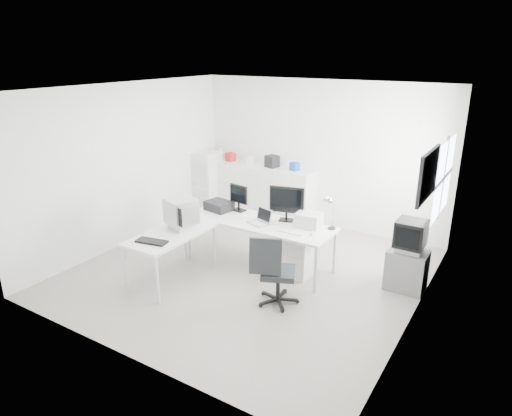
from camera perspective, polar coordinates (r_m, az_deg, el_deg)
The scene contains 30 objects.
floor at distance 7.25m, azimuth -0.84°, elevation -7.93°, with size 5.00×5.00×0.01m, color #B0AD9E.
ceiling at distance 6.47m, azimuth -0.96°, elevation 14.71°, with size 5.00×5.00×0.01m, color white.
back_wall at distance 8.87m, azimuth 7.89°, elevation 6.63°, with size 5.00×0.02×2.80m, color white.
left_wall at distance 8.30m, azimuth -15.67°, elevation 5.22°, with size 0.02×5.00×2.80m, color white.
right_wall at distance 5.84m, azimuth 20.26°, elevation -1.11°, with size 0.02×5.00×2.80m, color white.
window at distance 6.92m, azimuth 22.42°, elevation 3.45°, with size 0.02×1.20×1.10m, color white, non-canonical shape.
wall_picture at distance 5.80m, azimuth 20.75°, elevation 3.88°, with size 0.04×0.90×0.60m, color black, non-canonical shape.
main_desk at distance 7.32m, azimuth 0.38°, elevation -4.41°, with size 2.40×0.80×0.75m, color white, non-canonical shape.
side_desk at distance 6.98m, azimuth -10.39°, elevation -5.96°, with size 0.70×1.40×0.75m, color white, non-canonical shape.
drawer_pedestal at distance 7.08m, azimuth 5.46°, elevation -6.01°, with size 0.40×0.50×0.60m, color white.
inkjet_printer at distance 7.67m, azimuth -4.65°, elevation 0.29°, with size 0.43×0.33×0.15m, color black.
lcd_monitor_small at distance 7.58m, azimuth -2.18°, elevation 1.28°, with size 0.36×0.20×0.45m, color black, non-canonical shape.
lcd_monitor_large at distance 7.12m, azimuth 3.85°, elevation 0.56°, with size 0.55×0.22×0.57m, color black, non-canonical shape.
laptop at distance 7.03m, azimuth 0.31°, elevation -1.24°, with size 0.30×0.31×0.20m, color #B7B7BA, non-canonical shape.
white_keyboard at distance 6.76m, azimuth 4.44°, elevation -3.02°, with size 0.39×0.12×0.02m, color white.
white_mouse at distance 6.67m, azimuth 6.94°, elevation -3.23°, with size 0.06×0.06×0.06m, color white.
laser_printer at distance 6.99m, azimuth 6.59°, elevation -1.46°, with size 0.37×0.32×0.21m, color silver.
desk_lamp at distance 6.88m, azimuth 9.56°, elevation -0.59°, with size 0.17×0.17×0.52m, color silver, non-canonical shape.
crt_monitor at distance 6.93m, azimuth -9.32°, elevation -0.70°, with size 0.40×0.40×0.46m, color #B7B7BA, non-canonical shape.
black_keyboard at distance 6.57m, azimuth -12.91°, elevation -4.10°, with size 0.45×0.18×0.03m, color black.
office_chair at distance 6.21m, azimuth 2.80°, elevation -7.69°, with size 0.58×0.58×1.01m, color #272A2C, non-canonical shape.
tv_cabinet at distance 6.99m, azimuth 18.30°, elevation -7.34°, with size 0.55×0.45×0.59m, color slate.
crt_tv at distance 6.78m, azimuth 18.76°, elevation -3.39°, with size 0.50×0.48×0.45m, color black, non-canonical shape.
sideboard at distance 9.35m, azimuth 0.91°, elevation 2.05°, with size 2.19×0.55×1.09m, color white.
clutter_box_a at distance 9.60m, azimuth -3.20°, elevation 6.40°, with size 0.17×0.15×0.17m, color red.
clutter_box_b at distance 9.33m, azimuth -0.66°, elevation 5.97°, with size 0.14×0.12×0.14m, color white.
clutter_box_c at distance 9.07m, azimuth 2.02°, elevation 5.85°, with size 0.23×0.21×0.23m, color black.
clutter_box_d at distance 8.85m, azimuth 4.84°, elevation 5.20°, with size 0.16×0.14×0.16m, color #16469F.
clutter_bottle at distance 9.80m, azimuth -4.52°, elevation 6.78°, with size 0.07×0.07×0.22m, color white.
filing_cabinet at distance 9.74m, azimuth -6.01°, elevation 3.25°, with size 0.45×0.54×1.29m, color white.
Camera 1 is at (3.48, -5.43, 3.32)m, focal length 32.00 mm.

